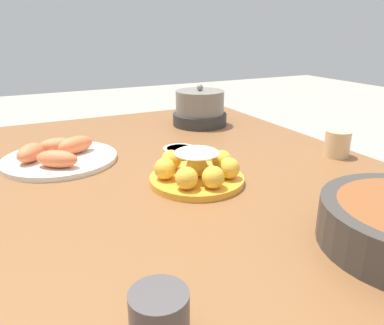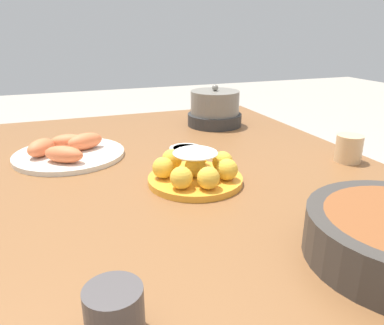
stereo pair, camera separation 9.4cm
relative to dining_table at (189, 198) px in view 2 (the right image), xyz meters
name	(u,v)px [view 2 (the right image)]	position (x,y,z in m)	size (l,w,h in m)	color
dining_table	(189,198)	(0.00, 0.00, 0.00)	(1.49, 1.07, 0.71)	brown
cake_plate	(196,170)	(0.07, -0.01, 0.11)	(0.23, 0.23, 0.09)	gold
sauce_bowl	(186,151)	(-0.14, 0.04, 0.09)	(0.10, 0.10, 0.02)	beige
seafood_platter	(68,151)	(-0.23, -0.29, 0.09)	(0.32, 0.32, 0.06)	silver
cup_near	(114,312)	(0.49, -0.27, 0.11)	(0.07, 0.07, 0.07)	#4C4747
cup_far	(349,148)	(0.08, 0.45, 0.11)	(0.07, 0.07, 0.08)	#DBB27F
warming_pot	(215,109)	(-0.44, 0.26, 0.14)	(0.21, 0.21, 0.16)	#2D2D2D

